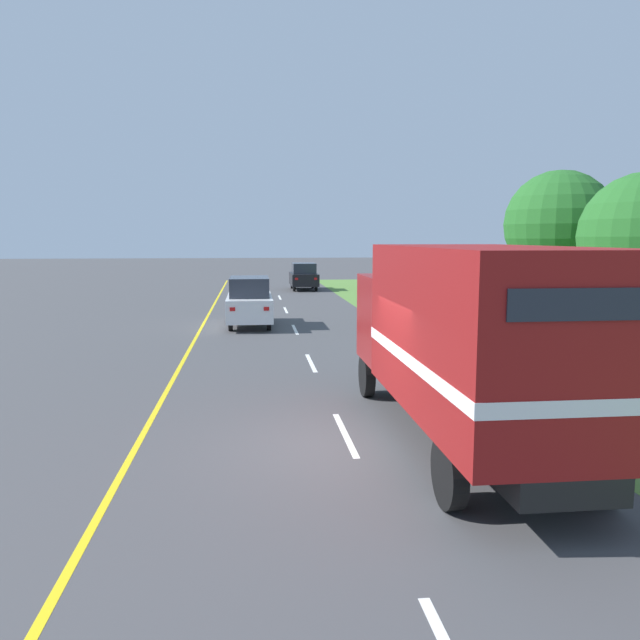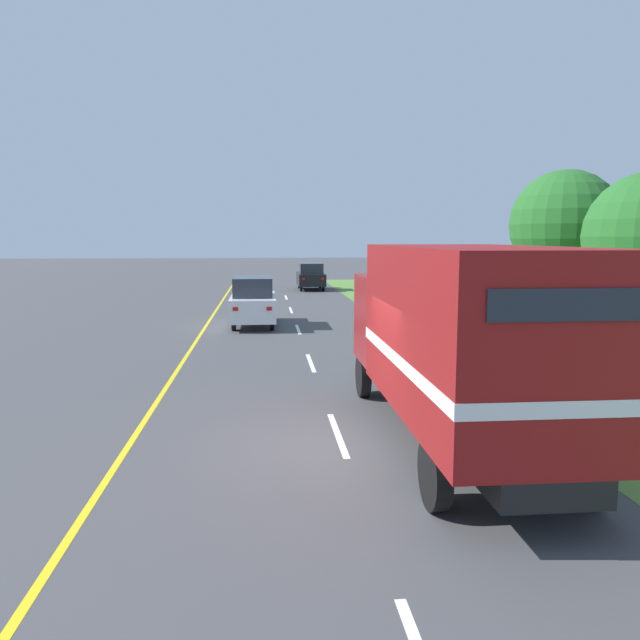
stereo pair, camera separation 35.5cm
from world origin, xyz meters
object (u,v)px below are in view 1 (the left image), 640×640
Objects in this scene: horse_trailer_truck at (468,335)px; lead_car_black_ahead at (304,276)px; roadside_tree_mid at (559,225)px; lead_car_white at (250,301)px; highway_sign at (551,298)px; delineator_post at (526,378)px.

lead_car_black_ahead is (-0.07, 32.66, -1.01)m from horse_trailer_truck.
lead_car_white is at bearing -178.48° from roadside_tree_mid.
horse_trailer_truck reaches higher than lead_car_black_ahead.
lead_car_black_ahead is (3.67, 17.34, -0.07)m from lead_car_white.
horse_trailer_truck is at bearing -121.27° from roadside_tree_mid.
horse_trailer_truck is at bearing -127.42° from highway_sign.
lead_car_black_ahead is 19.77m from roadside_tree_mid.
roadside_tree_mid reaches higher than horse_trailer_truck.
highway_sign is 3.60m from delineator_post.
lead_car_white is (-3.74, 15.32, -0.94)m from horse_trailer_truck.
delineator_post is (2.37, 2.82, -1.44)m from horse_trailer_truck.
lead_car_white is 17.72m from lead_car_black_ahead.
horse_trailer_truck is 15.80m from lead_car_white.
lead_car_white is 12.67m from highway_sign.
lead_car_white is 1.47× the size of highway_sign.
lead_car_black_ahead is at bearing 98.99° from highway_sign.
roadside_tree_mid is at bearing 58.73° from horse_trailer_truck.
horse_trailer_truck reaches higher than delineator_post.
roadside_tree_mid is at bearing 1.52° from lead_car_white.
lead_car_black_ahead is at bearing 90.12° from horse_trailer_truck.
lead_car_white is at bearing 116.03° from delineator_post.
roadside_tree_mid is 6.79× the size of delineator_post.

